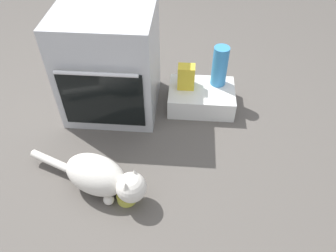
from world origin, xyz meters
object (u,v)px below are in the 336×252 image
water_bottle (220,66)px  oven (110,62)px  pantry_cabinet (201,97)px  food_bowl (127,196)px  snack_bag (186,77)px  cat (102,177)px

water_bottle → oven: bearing=-171.8°
pantry_cabinet → food_bowl: (-0.42, -0.86, -0.05)m
pantry_cabinet → water_bottle: size_ratio=1.59×
oven → food_bowl: size_ratio=6.49×
food_bowl → pantry_cabinet: bearing=63.9°
food_bowl → snack_bag: size_ratio=0.64×
oven → food_bowl: 0.93m
oven → cat: 0.82m
oven → snack_bag: 0.54m
food_bowl → water_bottle: (0.54, 0.94, 0.27)m
oven → water_bottle: bearing=8.2°
cat → water_bottle: 1.13m
water_bottle → pantry_cabinet: bearing=-145.2°
food_bowl → water_bottle: 1.12m
oven → pantry_cabinet: (0.64, 0.03, -0.30)m
pantry_cabinet → snack_bag: 0.21m
oven → snack_bag: bearing=5.1°
food_bowl → cat: size_ratio=0.15×
food_bowl → snack_bag: (0.30, 0.88, 0.21)m
oven → water_bottle: oven is taller
cat → water_bottle: (0.68, 0.89, 0.17)m
food_bowl → cat: (-0.14, 0.05, 0.10)m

